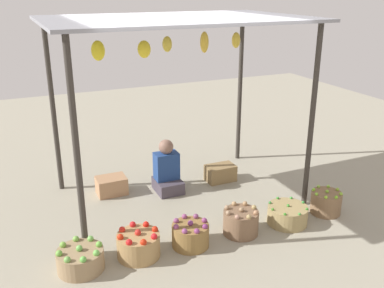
# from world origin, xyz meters

# --- Properties ---
(ground_plane) EXTENTS (14.00, 14.00, 0.00)m
(ground_plane) POSITION_xyz_m (0.00, 0.00, 0.00)
(ground_plane) COLOR gray
(market_stall_structure) EXTENTS (3.28, 2.16, 2.47)m
(market_stall_structure) POSITION_xyz_m (-0.01, 0.01, 2.26)
(market_stall_structure) COLOR #38332D
(market_stall_structure) RESTS_ON ground
(vendor_person) EXTENTS (0.36, 0.44, 0.78)m
(vendor_person) POSITION_xyz_m (-0.08, 0.23, 0.30)
(vendor_person) COLOR #453D49
(vendor_person) RESTS_ON ground
(basket_green_apples) EXTENTS (0.50, 0.50, 0.29)m
(basket_green_apples) POSITION_xyz_m (-1.59, -1.17, 0.12)
(basket_green_apples) COLOR #967B58
(basket_green_apples) RESTS_ON ground
(basket_red_tomatoes) EXTENTS (0.48, 0.48, 0.33)m
(basket_red_tomatoes) POSITION_xyz_m (-0.96, -1.19, 0.14)
(basket_red_tomatoes) COLOR #A68251
(basket_red_tomatoes) RESTS_ON ground
(basket_purple_onions) EXTENTS (0.43, 0.43, 0.32)m
(basket_purple_onions) POSITION_xyz_m (-0.35, -1.23, 0.14)
(basket_purple_onions) COLOR olive
(basket_purple_onions) RESTS_ON ground
(basket_potatoes) EXTENTS (0.43, 0.43, 0.35)m
(basket_potatoes) POSITION_xyz_m (0.31, -1.23, 0.15)
(basket_potatoes) COLOR brown
(basket_potatoes) RESTS_ON ground
(basket_green_chilies) EXTENTS (0.50, 0.50, 0.27)m
(basket_green_chilies) POSITION_xyz_m (0.97, -1.26, 0.12)
(basket_green_chilies) COLOR #9D8756
(basket_green_chilies) RESTS_ON ground
(basket_limes) EXTENTS (0.40, 0.40, 0.33)m
(basket_limes) POSITION_xyz_m (1.59, -1.24, 0.15)
(basket_limes) COLOR #826345
(basket_limes) RESTS_ON ground
(wooden_crate_near_vendor) EXTENTS (0.44, 0.28, 0.25)m
(wooden_crate_near_vendor) POSITION_xyz_m (0.79, 0.22, 0.12)
(wooden_crate_near_vendor) COLOR olive
(wooden_crate_near_vendor) RESTS_ON ground
(wooden_crate_stacked_rear) EXTENTS (0.42, 0.32, 0.25)m
(wooden_crate_stacked_rear) POSITION_xyz_m (-0.85, 0.46, 0.12)
(wooden_crate_stacked_rear) COLOR #AA7C57
(wooden_crate_stacked_rear) RESTS_ON ground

